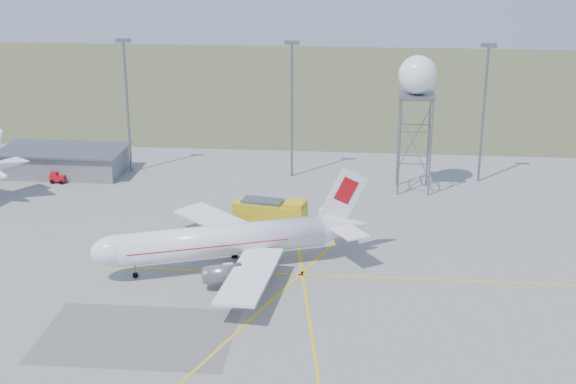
# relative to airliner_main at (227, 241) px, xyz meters

# --- Properties ---
(grass_strip) EXTENTS (400.00, 120.00, 0.03)m
(grass_strip) POSITION_rel_airliner_main_xyz_m (14.08, 108.82, -3.25)
(grass_strip) COLOR #4E5D33
(grass_strip) RESTS_ON ground
(building_grey) EXTENTS (19.00, 10.00, 3.90)m
(building_grey) POSITION_rel_airliner_main_xyz_m (-30.92, 32.82, -1.29)
(building_grey) COLOR gray
(building_grey) RESTS_ON ground
(mast_a) EXTENTS (2.20, 0.50, 20.50)m
(mast_a) POSITION_rel_airliner_main_xyz_m (-20.92, 34.82, 8.81)
(mast_a) COLOR slate
(mast_a) RESTS_ON ground
(mast_b) EXTENTS (2.20, 0.50, 20.50)m
(mast_b) POSITION_rel_airliner_main_xyz_m (4.08, 34.82, 8.81)
(mast_b) COLOR slate
(mast_b) RESTS_ON ground
(mast_c) EXTENTS (2.20, 0.50, 20.50)m
(mast_c) POSITION_rel_airliner_main_xyz_m (32.08, 34.82, 8.81)
(mast_c) COLOR slate
(mast_c) RESTS_ON ground
(airliner_main) EXTENTS (30.35, 28.52, 10.65)m
(airliner_main) POSITION_rel_airliner_main_xyz_m (0.00, 0.00, 0.00)
(airliner_main) COLOR white
(airliner_main) RESTS_ON ground
(radar_tower) EXTENTS (5.38, 5.38, 19.48)m
(radar_tower) POSITION_rel_airliner_main_xyz_m (21.97, 29.49, 7.66)
(radar_tower) COLOR slate
(radar_tower) RESTS_ON ground
(fire_truck) EXTENTS (9.54, 5.09, 3.64)m
(fire_truck) POSITION_rel_airliner_main_xyz_m (3.49, 13.10, -1.51)
(fire_truck) COLOR gold
(fire_truck) RESTS_ON ground
(baggage_tug) EXTENTS (2.35, 1.95, 1.73)m
(baggage_tug) POSITION_rel_airliner_main_xyz_m (-30.16, 28.29, -2.61)
(baggage_tug) COLOR red
(baggage_tug) RESTS_ON ground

